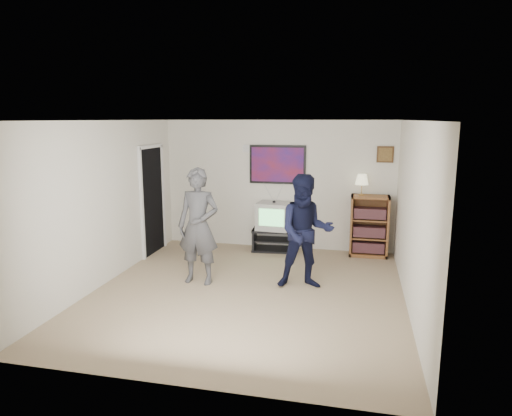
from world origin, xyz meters
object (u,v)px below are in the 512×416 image
at_px(crt_television, 274,216).
at_px(bookshelf, 369,226).
at_px(person_short, 306,232).
at_px(media_stand, 275,240).
at_px(person_tall, 198,226).

relative_size(crt_television, bookshelf, 0.54).
height_order(bookshelf, person_short, person_short).
xyz_separation_m(media_stand, bookshelf, (1.77, 0.05, 0.36)).
bearing_deg(person_short, media_stand, 101.33).
bearing_deg(person_short, person_tall, 172.96).
relative_size(media_stand, bookshelf, 0.78).
distance_m(person_tall, person_short, 1.64).
bearing_deg(media_stand, person_tall, -117.72).
xyz_separation_m(crt_television, bookshelf, (1.79, 0.05, -0.12)).
bearing_deg(person_tall, person_short, 7.92).
height_order(person_tall, person_short, person_tall).
bearing_deg(person_short, bookshelf, 50.59).
bearing_deg(bookshelf, person_tall, -142.02).
bearing_deg(person_tall, media_stand, 70.00).
distance_m(crt_television, person_short, 2.02).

